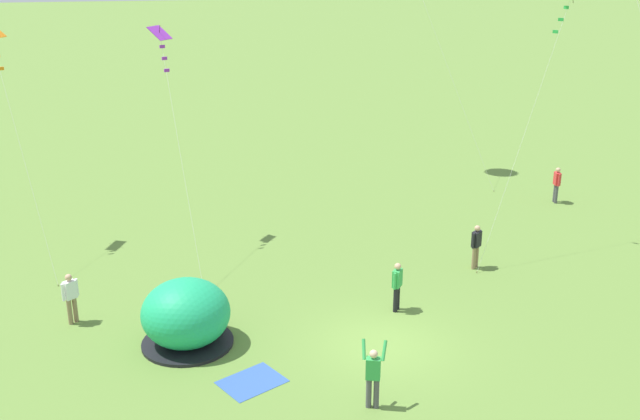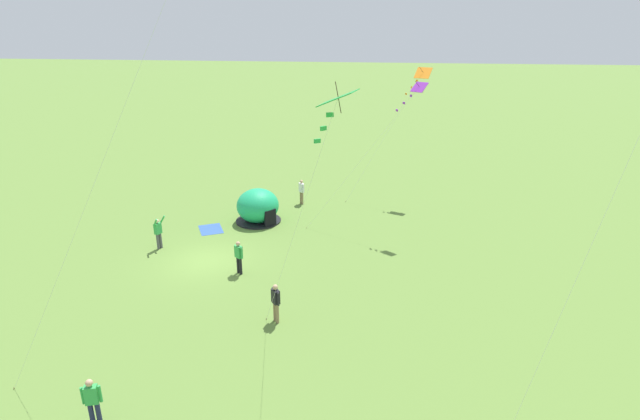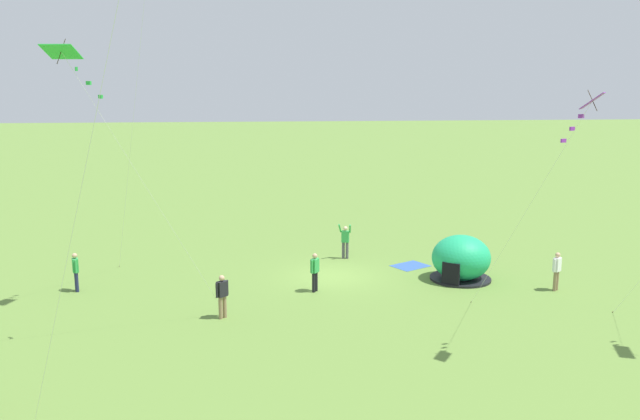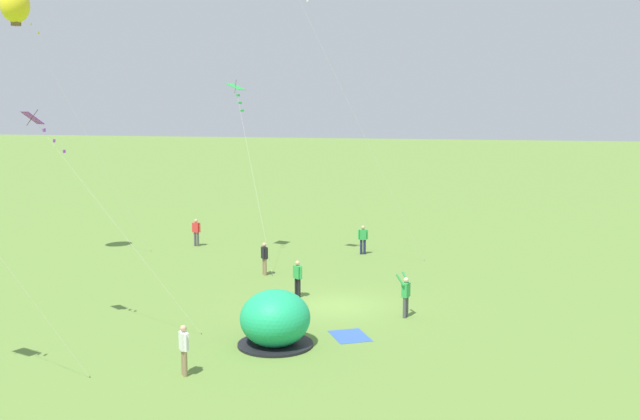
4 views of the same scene
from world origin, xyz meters
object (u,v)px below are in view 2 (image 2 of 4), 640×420
person_watching_sky (239,256)px  kite_orange (421,77)px  kite_purple (414,94)px  person_arms_raised (158,232)px  popup_tent (258,206)px  person_center_field (276,301)px  kite_green (334,108)px  person_far_back (301,191)px  person_with_toddler (92,400)px

person_watching_sky → kite_orange: 17.67m
person_watching_sky → kite_purple: 12.97m
person_arms_raised → kite_purple: (-5.01, 13.38, 7.01)m
person_watching_sky → kite_purple: size_ratio=0.20×
person_watching_sky → person_arms_raised: bearing=-112.9°
popup_tent → person_watching_sky: 6.98m
person_center_field → kite_orange: (-17.37, 5.97, 7.38)m
kite_green → person_arms_raised: bearing=-133.8°
person_arms_raised → kite_orange: size_ratio=0.21×
popup_tent → person_far_back: bearing=150.0°
person_watching_sky → person_far_back: (-10.52, 1.16, 0.00)m
person_arms_raised → kite_orange: bearing=128.9°
popup_tent → kite_green: kite_green is taller
person_far_back → person_with_toddler: (20.86, -2.50, 0.00)m
person_with_toddler → kite_orange: size_ratio=0.19×
person_with_toddler → kite_green: kite_green is taller
kite_orange → person_arms_raised: bearing=-51.1°
person_far_back → kite_green: kite_green is taller
person_far_back → person_arms_raised: bearing=-37.5°
kite_green → person_with_toddler: bearing=-73.0°
person_arms_raised → person_center_field: bearing=52.6°
kite_purple → kite_orange: kite_orange is taller
person_center_field → kite_purple: bearing=154.2°
person_watching_sky → person_with_toddler: bearing=-7.4°
popup_tent → kite_green: size_ratio=0.28×
popup_tent → person_arms_raised: popup_tent is taller
popup_tent → kite_orange: 13.79m
person_with_toddler → kite_purple: (-17.56, 9.49, 7.04)m
person_with_toddler → kite_green: size_ratio=0.17×
person_far_back → kite_purple: 10.46m
person_watching_sky → kite_purple: (-7.21, 8.16, 7.04)m
person_arms_raised → kite_green: 17.28m
person_watching_sky → person_with_toddler: same height
person_arms_raised → kite_green: size_ratio=0.19×
person_far_back → person_arms_raised: (8.32, -6.38, 0.03)m
person_with_toddler → popup_tent: bearing=178.6°
person_arms_raised → person_watching_sky: bearing=67.1°
person_center_field → kite_green: size_ratio=0.17×
person_arms_raised → person_far_back: bearing=142.5°
person_with_toddler → kite_orange: 26.89m
person_watching_sky → kite_orange: bearing=147.0°
kite_green → person_center_field: bearing=-146.4°
person_watching_sky → person_with_toddler: (10.34, -1.34, 0.00)m
person_far_back → kite_purple: size_ratio=0.20×
person_watching_sky → person_arms_raised: (-2.20, -5.22, 0.03)m
popup_tent → person_center_field: size_ratio=1.63×
person_arms_raised → kite_orange: 19.39m
popup_tent → kite_orange: kite_orange is taller
person_center_field → kite_green: kite_green is taller
person_center_field → person_arms_raised: (-6.11, -8.00, 0.03)m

